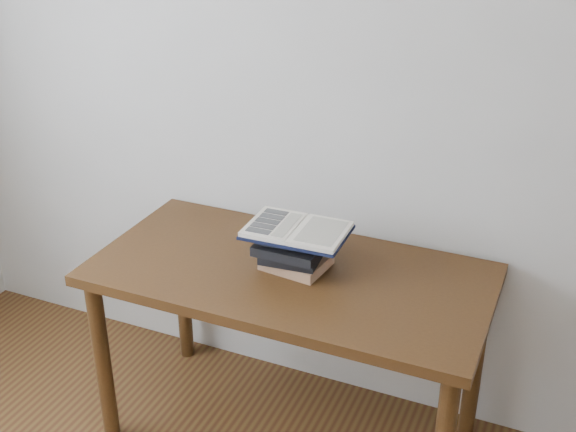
% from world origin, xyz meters
% --- Properties ---
extents(desk, '(1.36, 0.68, 0.73)m').
position_xyz_m(desk, '(0.01, 1.38, 0.63)').
color(desk, '#402610').
rests_on(desk, ground).
extents(book_stack, '(0.24, 0.21, 0.13)m').
position_xyz_m(book_stack, '(0.02, 1.40, 0.79)').
color(book_stack, '#906D4A').
rests_on(book_stack, desk).
extents(open_book, '(0.35, 0.24, 0.03)m').
position_xyz_m(open_book, '(0.03, 1.41, 0.87)').
color(open_book, black).
rests_on(open_book, book_stack).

